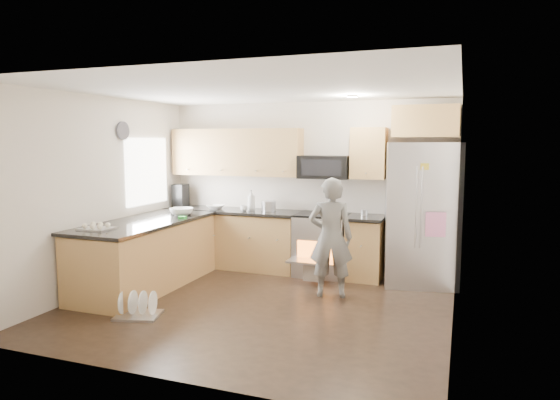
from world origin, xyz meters
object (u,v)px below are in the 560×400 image
at_px(refrigerator, 421,214).
at_px(dish_rack, 138,310).
at_px(stove_range, 322,230).
at_px(person, 331,238).

bearing_deg(refrigerator, dish_rack, -149.45).
distance_m(stove_range, refrigerator, 1.46).
xyz_separation_m(stove_range, person, (0.39, -0.98, 0.10)).
height_order(stove_range, person, stove_range).
distance_m(stove_range, person, 1.06).
distance_m(refrigerator, dish_rack, 3.94).
relative_size(refrigerator, person, 1.28).
xyz_separation_m(refrigerator, person, (-1.03, -0.99, -0.22)).
xyz_separation_m(stove_range, refrigerator, (1.42, 0.01, 0.32)).
height_order(stove_range, dish_rack, stove_range).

